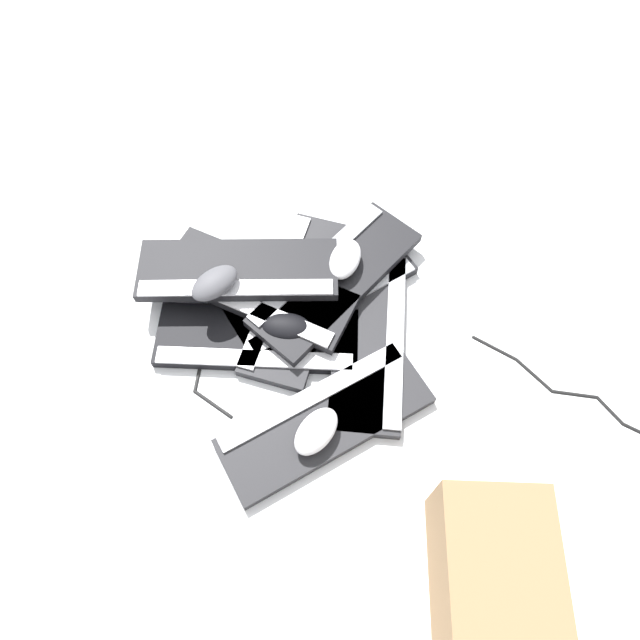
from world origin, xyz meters
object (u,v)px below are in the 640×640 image
(keyboard_4, at_px, (299,296))
(mouse_0, at_px, (286,327))
(keyboard_2, at_px, (370,338))
(keyboard_6, at_px, (336,279))
(keyboard_5, at_px, (256,289))
(cardboard_box, at_px, (493,587))
(keyboard_1, at_px, (325,420))
(keyboard_3, at_px, (322,290))
(mouse_3, at_px, (345,259))
(keyboard_0, at_px, (257,339))
(mouse_1, at_px, (316,431))
(keyboard_7, at_px, (238,271))
(mouse_2, at_px, (215,283))

(keyboard_4, height_order, mouse_0, mouse_0)
(keyboard_2, relative_size, keyboard_6, 0.96)
(keyboard_2, height_order, keyboard_5, keyboard_5)
(keyboard_2, height_order, cardboard_box, cardboard_box)
(keyboard_4, bearing_deg, keyboard_6, 168.43)
(cardboard_box, bearing_deg, keyboard_6, -98.76)
(keyboard_1, distance_m, cardboard_box, 0.43)
(keyboard_3, bearing_deg, cardboard_box, 84.04)
(keyboard_5, bearing_deg, mouse_3, 164.99)
(mouse_0, bearing_deg, keyboard_0, -163.73)
(keyboard_2, relative_size, keyboard_3, 1.01)
(mouse_1, bearing_deg, keyboard_5, 59.67)
(keyboard_0, distance_m, keyboard_4, 0.14)
(keyboard_1, relative_size, keyboard_2, 0.99)
(keyboard_0, bearing_deg, keyboard_1, 98.34)
(keyboard_7, distance_m, cardboard_box, 0.79)
(keyboard_4, xyz_separation_m, mouse_2, (0.16, -0.07, 0.10))
(keyboard_3, relative_size, mouse_0, 4.02)
(keyboard_0, height_order, keyboard_7, keyboard_7)
(keyboard_0, height_order, cardboard_box, cardboard_box)
(keyboard_3, bearing_deg, mouse_3, -172.64)
(keyboard_1, height_order, mouse_3, mouse_3)
(keyboard_3, relative_size, cardboard_box, 1.46)
(keyboard_4, xyz_separation_m, cardboard_box, (0.02, 0.69, 0.08))
(keyboard_1, height_order, keyboard_6, keyboard_6)
(keyboard_2, bearing_deg, mouse_3, -101.92)
(keyboard_5, xyz_separation_m, mouse_2, (0.08, -0.02, 0.07))
(keyboard_1, relative_size, keyboard_3, 1.00)
(mouse_3, distance_m, cardboard_box, 0.70)
(mouse_2, bearing_deg, keyboard_2, 124.76)
(keyboard_0, xyz_separation_m, keyboard_7, (-0.03, -0.14, 0.06))
(keyboard_2, distance_m, mouse_3, 0.18)
(keyboard_2, distance_m, keyboard_3, 0.16)
(keyboard_4, relative_size, keyboard_5, 0.95)
(keyboard_4, height_order, mouse_2, mouse_2)
(mouse_3, bearing_deg, mouse_2, -53.74)
(keyboard_7, height_order, cardboard_box, cardboard_box)
(mouse_1, bearing_deg, keyboard_2, 9.60)
(keyboard_0, distance_m, keyboard_7, 0.16)
(keyboard_3, xyz_separation_m, keyboard_4, (0.05, -0.01, 0.00))
(mouse_1, xyz_separation_m, mouse_2, (0.03, -0.37, 0.06))
(keyboard_7, bearing_deg, keyboard_5, 113.73)
(keyboard_2, distance_m, keyboard_6, 0.16)
(keyboard_3, bearing_deg, mouse_1, 57.68)
(cardboard_box, bearing_deg, keyboard_7, -84.02)
(keyboard_5, relative_size, mouse_2, 4.08)
(keyboard_7, relative_size, mouse_1, 4.15)
(keyboard_1, relative_size, mouse_3, 4.02)
(keyboard_1, bearing_deg, mouse_1, 33.63)
(keyboard_4, height_order, cardboard_box, cardboard_box)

